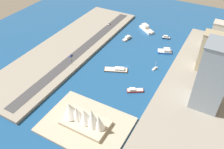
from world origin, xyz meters
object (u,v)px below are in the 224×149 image
at_px(yacht_sleek_gray, 127,38).
at_px(opera_landmark, 83,117).
at_px(office_block_beige, 211,53).
at_px(van_white, 109,24).
at_px(tower_tall_glass, 213,77).
at_px(patrol_launch_navy, 166,37).
at_px(catamaran_blue, 165,51).
at_px(traffic_light_waterfront, 71,61).
at_px(hotel_broad_white, 221,36).
at_px(barge_flat_brown, 117,69).
at_px(ferry_white_commuter, 146,29).
at_px(tugboat_red, 135,90).
at_px(hatchback_blue, 71,56).
at_px(sailboat_small_white, 155,68).

bearing_deg(yacht_sleek_gray, opera_landmark, 101.76).
xyz_separation_m(office_block_beige, van_white, (143.98, -42.56, -20.59)).
bearing_deg(tower_tall_glass, patrol_launch_navy, -55.89).
bearing_deg(catamaran_blue, opera_landmark, 80.24).
bearing_deg(patrol_launch_navy, traffic_light_waterfront, 57.01).
distance_m(tower_tall_glass, hotel_broad_white, 107.54).
bearing_deg(barge_flat_brown, tower_tall_glass, 174.44).
height_order(traffic_light_waterfront, opera_landmark, opera_landmark).
relative_size(ferry_white_commuter, tugboat_red, 1.58).
xyz_separation_m(hotel_broad_white, office_block_beige, (2.78, 53.20, 5.29)).
bearing_deg(office_block_beige, yacht_sleek_gray, -11.89).
height_order(office_block_beige, opera_landmark, office_block_beige).
distance_m(office_block_beige, hatchback_blue, 153.15).
relative_size(barge_flat_brown, patrol_launch_navy, 2.24).
distance_m(catamaran_blue, hotel_broad_white, 67.64).
bearing_deg(tugboat_red, barge_flat_brown, -34.47).
distance_m(hotel_broad_white, traffic_light_waterfront, 178.40).
distance_m(barge_flat_brown, opera_landmark, 80.61).
height_order(tugboat_red, tower_tall_glass, tower_tall_glass).
bearing_deg(hatchback_blue, hotel_broad_white, -144.99).
distance_m(hotel_broad_white, van_white, 147.94).
xyz_separation_m(patrol_launch_navy, tower_tall_glass, (-68.84, 101.66, 32.61)).
distance_m(office_block_beige, opera_landmark, 145.30).
xyz_separation_m(sailboat_small_white, tower_tall_glass, (-58.06, 31.16, 33.29)).
xyz_separation_m(traffic_light_waterfront, opera_landmark, (-57.55, 61.27, 2.56)).
bearing_deg(yacht_sleek_gray, patrol_launch_navy, -149.50).
relative_size(hatchback_blue, traffic_light_waterfront, 0.73).
bearing_deg(catamaran_blue, office_block_beige, 162.40).
bearing_deg(catamaran_blue, patrol_launch_navy, -73.26).
xyz_separation_m(patrol_launch_navy, office_block_beige, (-60.84, 48.51, 22.87)).
bearing_deg(yacht_sleek_gray, hatchback_blue, 61.98).
bearing_deg(opera_landmark, tugboat_red, -109.43).
distance_m(barge_flat_brown, catamaran_blue, 69.45).
bearing_deg(traffic_light_waterfront, yacht_sleek_gray, -107.87).
height_order(ferry_white_commuter, hotel_broad_white, hotel_broad_white).
bearing_deg(office_block_beige, catamaran_blue, -17.60).
distance_m(catamaran_blue, opera_landmark, 141.98).
height_order(hotel_broad_white, office_block_beige, office_block_beige).
bearing_deg(sailboat_small_white, traffic_light_waterfront, 25.95).
height_order(patrol_launch_navy, tower_tall_glass, tower_tall_glass).
bearing_deg(yacht_sleek_gray, tugboat_red, 120.15).
xyz_separation_m(barge_flat_brown, van_white, (58.30, -86.59, 2.68)).
distance_m(tugboat_red, catamaran_blue, 81.62).
height_order(catamaran_blue, tower_tall_glass, tower_tall_glass).
distance_m(catamaran_blue, tower_tall_glass, 96.74).
xyz_separation_m(hatchback_blue, opera_landmark, (-68.36, 74.21, 6.02)).
height_order(hotel_broad_white, hatchback_blue, hotel_broad_white).
distance_m(patrol_launch_navy, opera_landmark, 172.78).
bearing_deg(patrol_launch_navy, tugboat_red, 93.11).
xyz_separation_m(tugboat_red, hotel_broad_white, (-57.45, -118.53, 17.84)).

